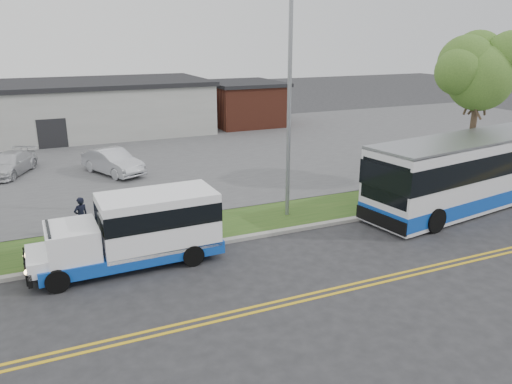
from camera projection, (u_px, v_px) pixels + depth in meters
name	position (u px, v px, depth m)	size (l,w,h in m)	color
ground	(251.00, 251.00, 19.12)	(140.00, 140.00, 0.00)	#28282B
lane_line_north	(299.00, 296.00, 15.76)	(70.00, 0.12, 0.01)	gold
lane_line_south	(304.00, 301.00, 15.50)	(70.00, 0.12, 0.01)	gold
curb	(240.00, 239.00, 20.06)	(80.00, 0.30, 0.15)	#9E9B93
verge	(224.00, 224.00, 21.64)	(80.00, 3.30, 0.10)	#284E1A
parking_lot	(152.00, 156.00, 33.93)	(80.00, 25.00, 0.10)	#4C4C4F
commercial_building	(48.00, 110.00, 39.69)	(25.40, 10.40, 4.35)	#9E9E99
brick_wing	(244.00, 103.00, 45.25)	(6.30, 7.30, 3.90)	brown
tree_east	(480.00, 70.00, 25.27)	(5.20, 5.20, 8.33)	#34271C
streetlight_near	(290.00, 101.00, 21.08)	(0.35, 1.53, 9.50)	gray
shuttle_bus	(140.00, 228.00, 17.70)	(6.72, 2.40, 2.55)	#1043AF
transit_bus	(474.00, 171.00, 23.68)	(12.57, 4.70, 3.41)	silver
pedestrian	(81.00, 216.00, 20.12)	(0.59, 0.39, 1.61)	black
parked_car_a	(113.00, 162.00, 29.07)	(1.55, 4.46, 1.47)	silver
parked_car_b	(10.00, 164.00, 28.99)	(1.78, 4.39, 1.27)	silver
grocery_bag_left	(76.00, 234.00, 19.98)	(0.32, 0.32, 0.32)	white
grocery_bag_right	(90.00, 228.00, 20.65)	(0.32, 0.32, 0.32)	white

